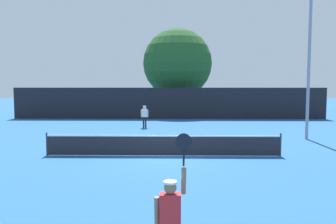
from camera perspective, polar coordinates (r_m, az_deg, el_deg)
name	(u,v)px	position (r m, az deg, el deg)	size (l,w,h in m)	color
ground_plane	(163,156)	(16.26, -0.83, -7.17)	(120.00, 120.00, 0.00)	#235693
tennis_net	(163,145)	(16.16, -0.83, -5.39)	(10.88, 0.08, 1.07)	#232328
perimeter_fence	(169,103)	(32.62, 0.15, 1.44)	(29.24, 0.12, 2.93)	black
player_serving	(171,211)	(6.48, 0.47, -15.91)	(0.68, 0.39, 2.47)	red
player_receiving	(145,114)	(26.21, -3.85, -0.40)	(0.57, 0.24, 1.64)	white
tennis_ball	(220,150)	(17.65, 8.42, -6.16)	(0.07, 0.07, 0.07)	#CCE033
light_pole	(309,49)	(22.42, 22.11, 9.56)	(1.18, 0.28, 9.58)	gray
large_tree	(177,63)	(37.75, 1.56, 7.97)	(7.39, 7.39, 9.17)	brown
parked_car_near	(190,106)	(39.73, 3.70, 1.03)	(2.26, 4.35, 1.69)	white
parked_car_mid	(258,106)	(41.30, 14.48, 1.03)	(2.33, 4.38, 1.69)	red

